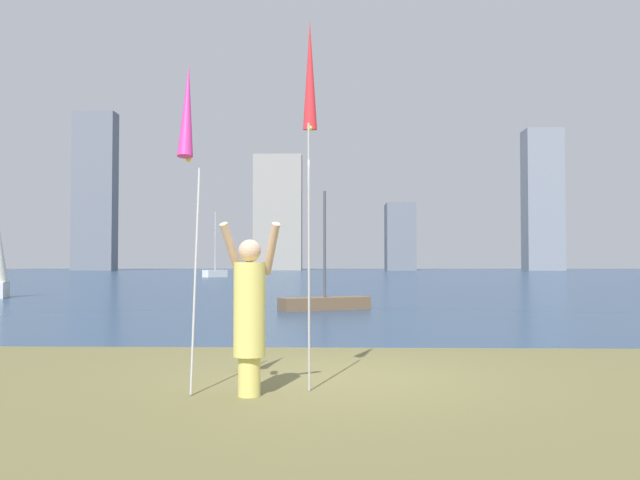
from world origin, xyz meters
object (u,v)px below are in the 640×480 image
Objects in this scene: person at (250,310)px; sailboat_1 at (215,273)px; kite_flag_right at (310,84)px; bag at (248,359)px; sailboat_4 at (325,302)px; kite_flag_left at (187,119)px.

person is 53.49m from sailboat_1.
sailboat_1 reaches higher than kite_flag_right.
bag is 10.95m from sailboat_4.
kite_flag_right is (0.62, 0.41, 2.50)m from person.
kite_flag_right is at bearing -54.74° from bag.
kite_flag_right is 12.52m from sailboat_4.
bag is (0.39, 1.84, -2.73)m from kite_flag_left.
kite_flag_right reaches higher than kite_flag_left.
sailboat_1 is at bearing 108.93° from person.
sailboat_1 is 41.39m from sailboat_4.
sailboat_1 is (-9.52, 52.76, -2.51)m from kite_flag_left.
bag is 0.05× the size of sailboat_1.
kite_flag_left is 0.59× the size of sailboat_1.
person is 12.55m from sailboat_4.
kite_flag_right is at bearing 27.59° from kite_flag_left.
kite_flag_left is (-0.62, -0.24, 1.98)m from person.
sailboat_1 reaches higher than sailboat_4.
person is 0.31× the size of sailboat_1.
kite_flag_left is 11.61× the size of bag.
bag is (-0.84, 1.19, -3.25)m from kite_flag_right.
bag is (-0.23, 1.60, -0.75)m from person.
kite_flag_right is 1.19× the size of sailboat_4.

